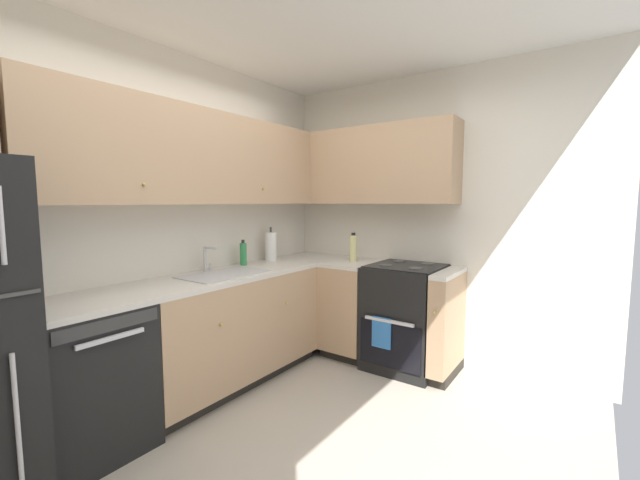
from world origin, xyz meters
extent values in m
cube|color=#A89E8E|center=(0.00, 0.00, -0.01)|extent=(3.66, 2.88, 0.02)
cube|color=silver|center=(0.00, 1.46, 1.32)|extent=(3.76, 0.05, 2.64)
cube|color=silver|center=(1.86, 0.00, 1.32)|extent=(0.05, 2.98, 2.64)
cylinder|color=silver|center=(-1.13, 0.72, 0.55)|extent=(0.02, 0.02, 0.60)
cylinder|color=silver|center=(-1.13, 0.72, 1.39)|extent=(0.02, 0.02, 0.32)
cube|color=black|center=(-0.67, 1.14, 0.44)|extent=(0.60, 0.60, 0.88)
cube|color=#333333|center=(-0.67, 0.84, 0.83)|extent=(0.55, 0.01, 0.07)
cube|color=silver|center=(-0.67, 0.82, 0.76)|extent=(0.36, 0.02, 0.02)
cube|color=tan|center=(0.43, 1.14, 0.48)|extent=(1.60, 0.60, 0.79)
cube|color=black|center=(0.43, 1.17, 0.04)|extent=(1.60, 0.54, 0.09)
sphere|color=tan|center=(0.08, 0.83, 0.63)|extent=(0.02, 0.02, 0.02)
sphere|color=tan|center=(0.78, 0.83, 0.63)|extent=(0.02, 0.02, 0.02)
cube|color=beige|center=(0.43, 1.14, 0.90)|extent=(2.80, 0.60, 0.03)
cube|color=tan|center=(1.53, 0.62, 0.48)|extent=(0.60, 0.43, 0.79)
cube|color=black|center=(1.56, 0.62, 0.04)|extent=(0.54, 0.43, 0.09)
cube|color=tan|center=(1.53, -0.29, 0.48)|extent=(0.60, 0.15, 0.79)
cube|color=black|center=(1.56, -0.29, 0.04)|extent=(0.54, 0.15, 0.09)
sphere|color=tan|center=(1.22, -0.29, 0.63)|extent=(0.02, 0.02, 0.02)
cube|color=beige|center=(1.53, 0.62, 0.90)|extent=(0.60, 0.43, 0.03)
cube|color=beige|center=(1.53, -0.29, 0.90)|extent=(0.60, 0.15, 0.03)
cube|color=black|center=(1.55, 0.09, 0.46)|extent=(0.64, 0.62, 0.91)
cube|color=black|center=(1.22, 0.09, 0.29)|extent=(0.02, 0.55, 0.38)
cube|color=silver|center=(1.20, 0.09, 0.50)|extent=(0.02, 0.43, 0.02)
cube|color=black|center=(1.55, 0.09, 0.92)|extent=(0.59, 0.60, 0.01)
cube|color=black|center=(1.86, 0.09, 0.99)|extent=(0.03, 0.60, 0.15)
cylinder|color=#4C4C4C|center=(1.41, -0.05, 0.93)|extent=(0.11, 0.11, 0.01)
cylinder|color=#4C4C4C|center=(1.41, 0.22, 0.93)|extent=(0.11, 0.11, 0.01)
cylinder|color=#4C4C4C|center=(1.69, -0.05, 0.93)|extent=(0.11, 0.11, 0.01)
cylinder|color=#4C4C4C|center=(1.69, 0.22, 0.93)|extent=(0.11, 0.11, 0.01)
cube|color=#2D6BB2|center=(1.20, 0.15, 0.39)|extent=(0.02, 0.17, 0.26)
cube|color=tan|center=(0.27, 1.28, 1.82)|extent=(2.48, 0.32, 0.71)
sphere|color=tan|center=(-0.28, 1.11, 1.59)|extent=(0.02, 0.02, 0.02)
sphere|color=tan|center=(0.81, 1.11, 1.59)|extent=(0.02, 0.02, 0.02)
cube|color=tan|center=(1.67, 0.57, 1.82)|extent=(0.32, 1.73, 0.71)
cube|color=#B7B7BC|center=(0.36, 1.11, 0.92)|extent=(0.66, 0.40, 0.01)
cube|color=gray|center=(0.36, 1.11, 0.87)|extent=(0.60, 0.36, 0.09)
cube|color=#99999E|center=(0.36, 1.11, 0.88)|extent=(0.02, 0.35, 0.06)
cylinder|color=silver|center=(0.36, 1.34, 1.02)|extent=(0.02, 0.02, 0.21)
cylinder|color=silver|center=(0.36, 1.26, 1.11)|extent=(0.02, 0.15, 0.02)
cylinder|color=silver|center=(0.41, 1.34, 0.94)|extent=(0.02, 0.02, 0.06)
cylinder|color=#338C4C|center=(0.76, 1.32, 1.01)|extent=(0.06, 0.06, 0.20)
cylinder|color=#262626|center=(0.76, 1.32, 1.13)|extent=(0.03, 0.03, 0.03)
cylinder|color=white|center=(1.11, 1.30, 1.05)|extent=(0.11, 0.11, 0.28)
cylinder|color=#3F3F3F|center=(1.11, 1.30, 1.07)|extent=(0.02, 0.02, 0.34)
cylinder|color=beige|center=(1.53, 0.62, 1.04)|extent=(0.07, 0.07, 0.25)
cylinder|color=black|center=(1.53, 0.62, 1.18)|extent=(0.04, 0.04, 0.02)
camera|label=1|loc=(-1.68, -1.26, 1.49)|focal=21.92mm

